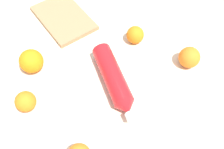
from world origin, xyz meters
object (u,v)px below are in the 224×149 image
orange_1 (31,61)px  orange_2 (189,57)px  orange_0 (26,101)px  cutting_board (64,18)px  orange_4 (135,35)px  water_bottle (114,79)px

orange_1 → orange_2: size_ratio=1.11×
orange_0 → orange_2: (-0.16, -0.54, 0.00)m
orange_1 → cutting_board: (0.16, -0.20, -0.03)m
orange_2 → orange_4: size_ratio=1.13×
water_bottle → orange_1: 0.29m
orange_1 → water_bottle: bearing=-137.8°
water_bottle → orange_0: size_ratio=4.37×
cutting_board → water_bottle: bearing=177.0°
orange_2 → water_bottle: bearing=74.7°
orange_1 → orange_2: bearing=-122.0°
orange_2 → orange_4: orange_2 is taller
water_bottle → orange_0: 0.29m
orange_4 → cutting_board: size_ratio=0.25×
orange_4 → orange_0: bearing=94.2°
orange_1 → cutting_board: size_ratio=0.32×
orange_1 → cutting_board: bearing=-51.9°
orange_0 → cutting_board: bearing=-44.4°
orange_1 → cutting_board: 0.26m
water_bottle → cutting_board: (0.37, -0.01, -0.02)m
orange_0 → orange_2: orange_2 is taller
orange_1 → orange_0: bearing=148.5°
orange_1 → orange_4: 0.38m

